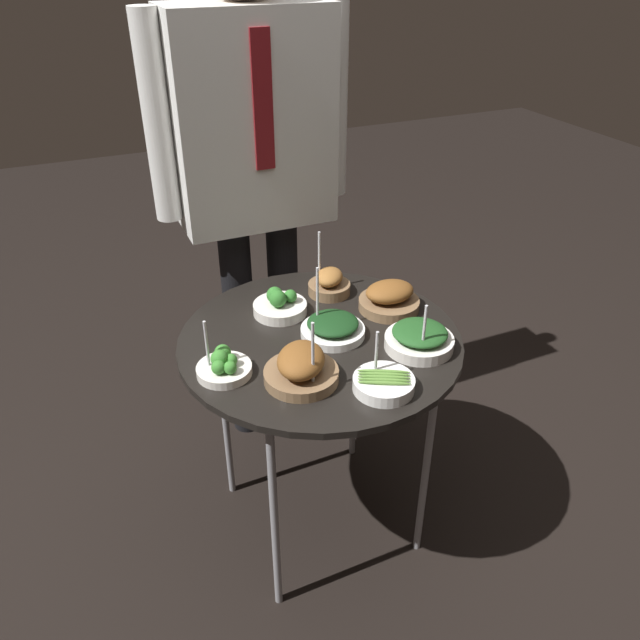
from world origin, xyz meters
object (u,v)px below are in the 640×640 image
bowl_roast_near_rim (329,283)px  bowl_broccoli_back_left (224,366)px  bowl_broccoli_back_right (280,305)px  bowl_roast_center (301,367)px  waiter_figure (253,147)px  bowl_roast_front_right (389,298)px  bowl_asparagus_front_left (384,383)px  bowl_spinach_far_rim (419,338)px  serving_cart (320,351)px  bowl_spinach_mid_right (333,327)px

bowl_roast_near_rim → bowl_broccoli_back_left: size_ratio=1.29×
bowl_broccoli_back_right → bowl_broccoli_back_left: 0.29m
bowl_roast_center → waiter_figure: (0.12, 0.64, 0.31)m
bowl_roast_front_right → bowl_broccoli_back_left: (-0.49, -0.11, -0.01)m
bowl_asparagus_front_left → bowl_roast_center: size_ratio=0.78×
bowl_roast_near_rim → bowl_roast_center: bearing=-123.2°
bowl_spinach_far_rim → bowl_roast_front_right: bearing=83.1°
serving_cart → bowl_spinach_far_rim: size_ratio=4.22×
bowl_broccoli_back_left → bowl_spinach_far_rim: bearing=-10.5°
waiter_figure → bowl_spinach_mid_right: bearing=-87.2°
serving_cart → bowl_spinach_mid_right: 0.07m
bowl_roast_front_right → bowl_broccoli_back_left: 0.50m
bowl_spinach_far_rim → bowl_asparagus_front_left: bearing=-145.2°
bowl_roast_center → bowl_broccoli_back_left: bearing=148.7°
waiter_figure → bowl_roast_near_rim: bearing=-70.7°
bowl_roast_center → bowl_spinach_far_rim: 0.31m
bowl_broccoli_back_right → bowl_spinach_far_rim: (0.25, -0.29, 0.00)m
bowl_broccoli_back_right → bowl_spinach_far_rim: 0.38m
bowl_broccoli_back_left → waiter_figure: bearing=63.7°
bowl_roast_center → bowl_broccoli_back_left: 0.18m
bowl_spinach_mid_right → bowl_asparagus_front_left: bearing=-87.2°
bowl_spinach_mid_right → waiter_figure: size_ratio=0.11×
bowl_broccoli_back_left → waiter_figure: (0.27, 0.55, 0.32)m
bowl_asparagus_front_left → bowl_roast_center: 0.19m
bowl_roast_front_right → bowl_broccoli_back_left: bowl_broccoli_back_left is taller
bowl_spinach_mid_right → bowl_asparagus_front_left: 0.24m
bowl_roast_center → waiter_figure: size_ratio=0.11×
serving_cart → bowl_spinach_far_rim: (0.20, -0.14, 0.07)m
bowl_roast_front_right → bowl_roast_center: bearing=-149.3°
waiter_figure → bowl_asparagus_front_left: bearing=-87.2°
bowl_roast_center → waiter_figure: 0.72m
bowl_spinach_mid_right → bowl_broccoli_back_left: 0.30m
bowl_asparagus_front_left → bowl_broccoli_back_left: (-0.31, 0.20, 0.01)m
bowl_broccoli_back_left → bowl_spinach_mid_right: bearing=9.2°
serving_cart → bowl_broccoli_back_left: size_ratio=5.14×
bowl_spinach_mid_right → bowl_roast_center: 0.20m
bowl_roast_near_rim → bowl_broccoli_back_left: bowl_roast_near_rim is taller
bowl_roast_center → bowl_roast_front_right: bearing=30.7°
bowl_roast_front_right → waiter_figure: bearing=116.1°
serving_cart → bowl_broccoli_back_right: 0.17m
serving_cart → bowl_spinach_far_rim: bowl_spinach_far_rim is taller
bowl_roast_center → bowl_broccoli_back_left: bowl_roast_center is taller
serving_cart → bowl_roast_front_right: (0.22, 0.05, 0.07)m
bowl_asparagus_front_left → bowl_roast_near_rim: bowl_roast_near_rim is taller
bowl_broccoli_back_right → bowl_roast_center: 0.30m
bowl_asparagus_front_left → bowl_roast_near_rim: (0.07, 0.44, 0.01)m
bowl_roast_front_right → bowl_roast_near_rim: bearing=128.2°
bowl_spinach_far_rim → bowl_broccoli_back_right: bearing=131.3°
serving_cart → bowl_broccoli_back_left: 0.28m
bowl_roast_front_right → bowl_spinach_far_rim: bearing=-96.9°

